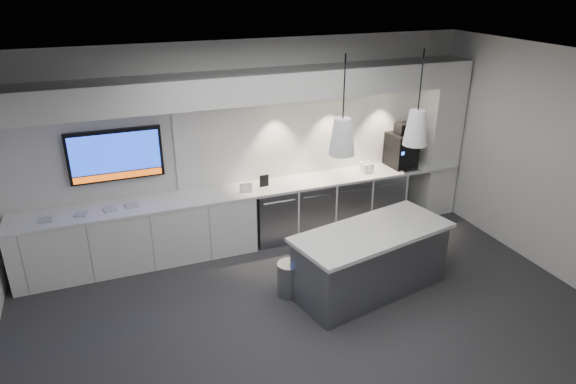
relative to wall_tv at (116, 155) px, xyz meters
name	(u,v)px	position (x,y,z in m)	size (l,w,h in m)	color
floor	(314,323)	(1.90, -2.45, -1.56)	(7.00, 7.00, 0.00)	#313133
ceiling	(321,68)	(1.90, -2.45, 1.44)	(7.00, 7.00, 0.00)	black
wall_back	(248,143)	(1.90, 0.05, -0.06)	(7.00, 7.00, 0.00)	silver
wall_front	(473,359)	(1.90, -4.95, -0.06)	(7.00, 7.00, 0.00)	silver
wall_right	(562,168)	(5.40, -2.45, -0.06)	(7.00, 7.00, 0.00)	silver
back_counter	(256,189)	(1.90, -0.27, -0.68)	(6.80, 0.65, 0.04)	white
left_base_cabinets	(139,236)	(0.15, -0.27, -1.13)	(3.30, 0.63, 0.86)	white
fridge_unit_a	(272,214)	(2.15, -0.27, -1.13)	(0.60, 0.61, 0.85)	gray
fridge_unit_b	(310,207)	(2.78, -0.27, -1.13)	(0.60, 0.61, 0.85)	gray
fridge_unit_c	(345,201)	(3.41, -0.27, -1.13)	(0.60, 0.61, 0.85)	gray
fridge_unit_d	(379,196)	(4.04, -0.27, -1.13)	(0.60, 0.61, 0.85)	gray
backsplash	(322,132)	(3.10, 0.03, -0.01)	(4.60, 0.03, 1.30)	white
soffit	(253,86)	(1.90, -0.25, 0.84)	(6.90, 0.60, 0.40)	white
column	(438,138)	(5.10, -0.25, -0.26)	(0.55, 0.55, 2.60)	white
wall_tv	(116,155)	(0.00, 0.00, 0.00)	(1.25, 0.07, 0.72)	black
island	(371,260)	(2.85, -2.07, -1.12)	(2.20, 1.29, 0.87)	gray
bin	(290,279)	(1.84, -1.78, -1.33)	(0.32, 0.32, 0.45)	gray
coffee_machine	(401,149)	(4.41, -0.25, -0.36)	(0.42, 0.59, 0.73)	black
sign_black	(264,181)	(2.03, -0.27, -0.57)	(0.14, 0.02, 0.18)	black
sign_white	(246,188)	(1.71, -0.38, -0.59)	(0.18, 0.02, 0.14)	white
cup_cluster	(367,168)	(3.74, -0.31, -0.58)	(0.19, 0.19, 0.16)	white
tray_a	(45,220)	(-0.97, -0.34, -0.65)	(0.16, 0.16, 0.03)	#B6B6B6
tray_b	(81,214)	(-0.54, -0.32, -0.65)	(0.16, 0.16, 0.03)	#B6B6B6
tray_c	(109,209)	(-0.18, -0.30, -0.65)	(0.16, 0.16, 0.03)	#B6B6B6
tray_d	(131,205)	(0.10, -0.28, -0.65)	(0.16, 0.16, 0.03)	#B6B6B6
pendant_left	(342,136)	(2.36, -2.07, 0.59)	(0.30, 0.30, 1.12)	white
pendant_right	(416,128)	(3.34, -2.07, 0.59)	(0.30, 0.30, 1.12)	white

